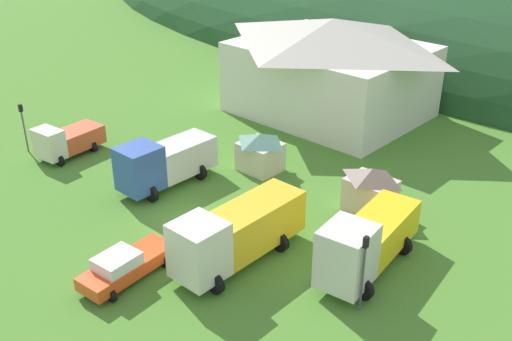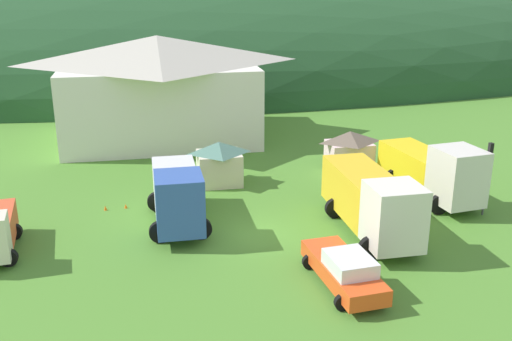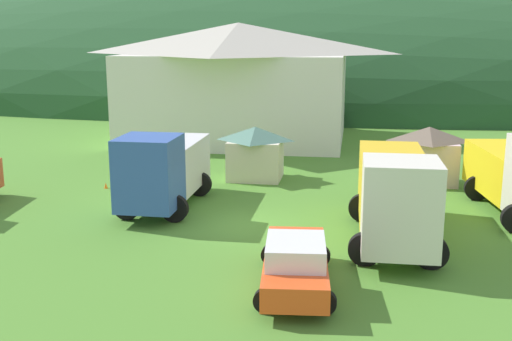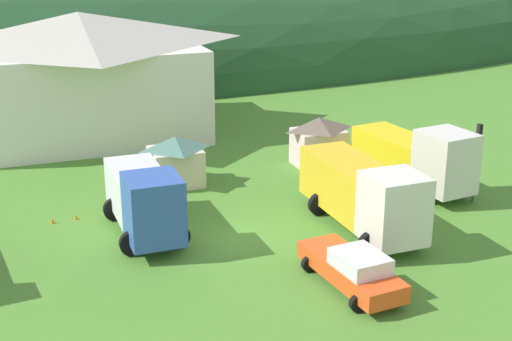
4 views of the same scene
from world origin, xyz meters
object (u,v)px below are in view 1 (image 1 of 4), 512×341
Objects in this scene: traffic_light_west at (23,123)px; play_shed_pink at (371,189)px; play_shed_cream at (260,151)px; box_truck_blue at (163,162)px; flatbed_truck_yellow at (366,242)px; traffic_cone_near_pickup at (162,155)px; service_pickup_orange at (125,265)px; depot_building at (331,66)px; traffic_cone_mid_row at (173,159)px; light_truck_cream at (66,140)px; traffic_light_east at (364,266)px; heavy_rig_striped at (236,232)px.

play_shed_pink is at bearing 22.77° from traffic_light_west.
play_shed_cream is 0.42× the size of box_truck_blue.
box_truck_blue is at bearing -93.39° from flatbed_truck_yellow.
traffic_cone_near_pickup is at bearing 38.60° from traffic_light_west.
traffic_cone_near_pickup is at bearing -141.23° from service_pickup_orange.
play_shed_pink is 0.82× the size of traffic_light_west.
depot_building is 4.26× the size of traffic_light_west.
traffic_cone_near_pickup is (-10.22, 10.64, -0.83)m from service_pickup_orange.
play_shed_cream is at bearing 27.94° from traffic_cone_mid_row.
light_truck_cream is 1.37× the size of traffic_light_west.
traffic_light_west is 0.91× the size of traffic_light_east.
play_shed_cream is at bearing -120.33° from flatbed_truck_yellow.
play_shed_cream is 12.85m from flatbed_truck_yellow.
traffic_light_east reaches higher than traffic_cone_mid_row.
traffic_light_east is at bearing 23.65° from flatbed_truck_yellow.
play_shed_pink is 0.74× the size of traffic_light_east.
traffic_light_east is (16.52, -19.79, -1.64)m from depot_building.
play_shed_pink is 9.51m from traffic_light_east.
play_shed_cream is at bearing 153.61° from box_truck_blue.
play_shed_pink is 9.61m from heavy_rig_striped.
depot_building reaches higher than service_pickup_orange.
traffic_light_west is (-11.57, -21.42, -1.85)m from depot_building.
service_pickup_orange is at bearing -32.92° from heavy_rig_striped.
box_truck_blue is (-2.99, -6.03, 0.38)m from play_shed_cream.
play_shed_cream reaches higher than light_truck_cream.
depot_building reaches higher than traffic_light_west.
service_pickup_orange is 9.64× the size of traffic_cone_near_pickup.
flatbed_truck_yellow reaches higher than heavy_rig_striped.
service_pickup_orange is (-5.25, -14.18, -0.64)m from play_shed_pink.
depot_building is 18.22m from box_truck_blue.
play_shed_cream is 0.54× the size of service_pickup_orange.
service_pickup_orange is at bearing -76.25° from play_shed_cream.
flatbed_truck_yellow is 2.17× the size of traffic_light_west.
flatbed_truck_yellow is (14.81, 0.98, 0.01)m from box_truck_blue.
service_pickup_orange is at bearing -46.17° from traffic_cone_near_pickup.
service_pickup_orange is 1.32× the size of traffic_light_east.
traffic_light_west is (-11.66, -3.35, 0.52)m from box_truck_blue.
traffic_cone_near_pickup is at bearing -167.13° from play_shed_pink.
play_shed_pink is 25.27m from traffic_light_west.
traffic_light_west reaches higher than traffic_cone_near_pickup.
box_truck_blue reaches higher than play_shed_cream.
light_truck_cream is at bearing -146.84° from play_shed_cream.
box_truck_blue reaches higher than traffic_cone_mid_row.
heavy_rig_striped is 1.52× the size of service_pickup_orange.
depot_building is 23.17m from heavy_rig_striped.
traffic_cone_near_pickup is (5.03, 4.61, -1.21)m from light_truck_cream.
traffic_cone_near_pickup is at bearing -103.87° from depot_building.
heavy_rig_striped reaches higher than traffic_cone_mid_row.
play_shed_cream is at bearing 32.62° from traffic_light_west.
heavy_rig_striped is 14.62× the size of traffic_cone_near_pickup.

